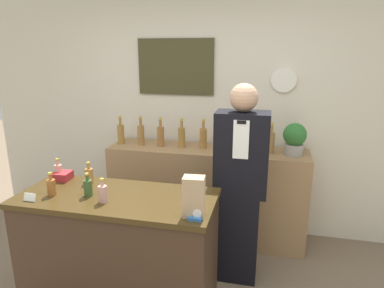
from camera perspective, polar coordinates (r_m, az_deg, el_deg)
back_wall at (r=3.76m, az=1.96°, el=5.74°), size 5.20×0.09×2.70m
back_shelf at (r=3.71m, az=2.42°, el=-8.25°), size 2.06×0.48×1.00m
display_counter at (r=2.79m, az=-11.93°, el=-17.52°), size 1.45×0.63×0.97m
shopkeeper at (r=2.95m, az=8.06°, el=-7.07°), size 0.44×0.28×1.74m
potted_plant at (r=3.43m, az=16.72°, el=0.95°), size 0.22×0.22×0.32m
paper_bag at (r=2.16m, az=0.30°, el=-8.80°), size 0.14×0.11×0.26m
tape_dispenser at (r=2.17m, az=0.67°, el=-11.97°), size 0.09×0.06×0.07m
price_card_left at (r=2.67m, az=-25.42°, el=-8.01°), size 0.09×0.02×0.06m
gift_box at (r=2.99m, az=-20.82°, el=-4.98°), size 0.14×0.14×0.06m
counter_bottle_0 at (r=3.01m, az=-21.38°, el=-4.24°), size 0.06×0.06×0.17m
counter_bottle_1 at (r=2.69m, az=-22.40°, el=-6.59°), size 0.06×0.06×0.17m
counter_bottle_2 at (r=2.84m, az=-16.75°, el=-4.98°), size 0.06×0.06×0.17m
counter_bottle_3 at (r=2.60m, az=-16.96°, el=-6.91°), size 0.06×0.06×0.17m
counter_bottle_4 at (r=2.47m, az=-14.64°, el=-7.93°), size 0.06×0.06×0.17m
shelf_bottle_0 at (r=3.78m, az=-11.78°, el=1.76°), size 0.07×0.07×0.31m
shelf_bottle_1 at (r=3.71m, az=-8.51°, el=1.64°), size 0.07×0.07×0.31m
shelf_bottle_2 at (r=3.62m, az=-5.24°, el=1.41°), size 0.07×0.07×0.31m
shelf_bottle_3 at (r=3.56m, az=-1.73°, el=1.25°), size 0.07×0.07×0.31m
shelf_bottle_4 at (r=3.52m, az=1.89°, el=1.09°), size 0.07×0.07×0.31m
shelf_bottle_5 at (r=3.47m, az=5.51°, el=0.82°), size 0.07×0.07×0.31m
shelf_bottle_6 at (r=3.46m, az=9.24°, el=0.62°), size 0.07×0.07×0.31m
shelf_bottle_7 at (r=3.44m, az=12.99°, el=0.35°), size 0.07×0.07×0.31m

